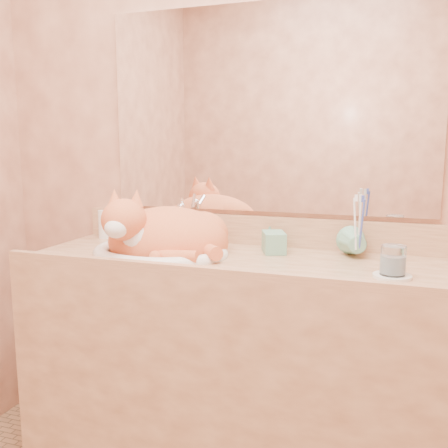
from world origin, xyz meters
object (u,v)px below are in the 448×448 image
(vanity_counter, at_px, (245,371))
(sink_basin, at_px, (160,233))
(cat, at_px, (163,233))
(toothbrush_cup, at_px, (358,246))
(water_glass, at_px, (393,260))
(soap_dispenser, at_px, (277,232))

(vanity_counter, bearing_deg, sink_basin, -176.51)
(cat, height_order, toothbrush_cup, cat)
(vanity_counter, xyz_separation_m, toothbrush_cup, (0.38, 0.12, 0.48))
(vanity_counter, distance_m, toothbrush_cup, 0.62)
(toothbrush_cup, xyz_separation_m, water_glass, (0.12, -0.21, 0.01))
(sink_basin, bearing_deg, soap_dispenser, 4.81)
(vanity_counter, xyz_separation_m, soap_dispenser, (0.09, 0.09, 0.51))
(cat, xyz_separation_m, toothbrush_cup, (0.70, 0.14, -0.03))
(cat, bearing_deg, sink_basin, -169.88)
(soap_dispenser, distance_m, toothbrush_cup, 0.29)
(vanity_counter, distance_m, water_glass, 0.70)
(vanity_counter, relative_size, toothbrush_cup, 14.80)
(cat, height_order, water_glass, cat)
(sink_basin, xyz_separation_m, toothbrush_cup, (0.70, 0.14, -0.03))
(vanity_counter, xyz_separation_m, water_glass, (0.50, -0.09, 0.48))
(sink_basin, distance_m, toothbrush_cup, 0.72)
(toothbrush_cup, distance_m, water_glass, 0.24)
(soap_dispenser, height_order, toothbrush_cup, soap_dispenser)
(vanity_counter, height_order, soap_dispenser, soap_dispenser)
(vanity_counter, bearing_deg, cat, -177.12)
(sink_basin, distance_m, water_glass, 0.83)
(soap_dispenser, bearing_deg, vanity_counter, -157.38)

